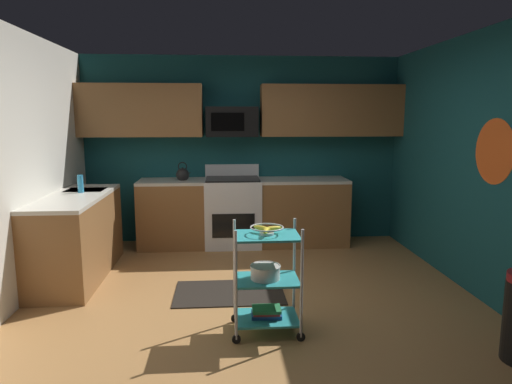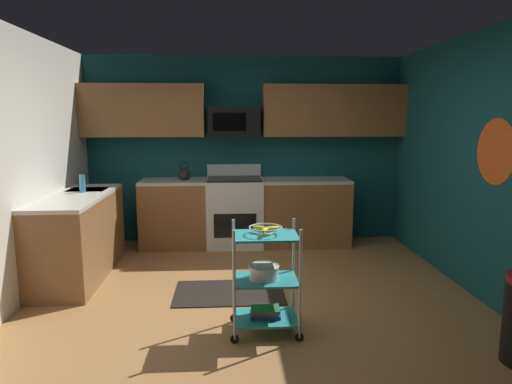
% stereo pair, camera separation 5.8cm
% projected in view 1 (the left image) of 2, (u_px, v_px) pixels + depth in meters
% --- Properties ---
extents(floor, '(4.40, 4.80, 0.04)m').
position_uv_depth(floor, '(255.00, 307.00, 4.31)').
color(floor, '#A87542').
rests_on(floor, ground).
extents(wall_back, '(4.52, 0.06, 2.60)m').
position_uv_depth(wall_back, '(243.00, 150.00, 6.49)').
color(wall_back, '#14474C').
rests_on(wall_back, ground).
extents(wall_right, '(0.06, 4.80, 2.60)m').
position_uv_depth(wall_right, '(492.00, 167.00, 4.26)').
color(wall_right, '#14474C').
rests_on(wall_right, ground).
extents(wall_flower_decal, '(0.00, 0.61, 0.61)m').
position_uv_depth(wall_flower_decal, '(494.00, 152.00, 4.17)').
color(wall_flower_decal, '#E5591E').
extents(counter_run, '(3.63, 2.30, 0.92)m').
position_uv_depth(counter_run, '(189.00, 220.00, 5.82)').
color(counter_run, brown).
rests_on(counter_run, ground).
extents(oven_range, '(0.76, 0.65, 1.10)m').
position_uv_depth(oven_range, '(233.00, 211.00, 6.29)').
color(oven_range, white).
rests_on(oven_range, ground).
extents(upper_cabinets, '(4.40, 0.33, 0.70)m').
position_uv_depth(upper_cabinets, '(246.00, 111.00, 6.21)').
color(upper_cabinets, brown).
extents(microwave, '(0.70, 0.39, 0.40)m').
position_uv_depth(microwave, '(232.00, 122.00, 6.19)').
color(microwave, black).
extents(rolling_cart, '(0.58, 0.40, 0.91)m').
position_uv_depth(rolling_cart, '(267.00, 279.00, 3.71)').
color(rolling_cart, silver).
rests_on(rolling_cart, ground).
extents(fruit_bowl, '(0.27, 0.27, 0.07)m').
position_uv_depth(fruit_bowl, '(267.00, 229.00, 3.65)').
color(fruit_bowl, silver).
rests_on(fruit_bowl, rolling_cart).
extents(mixing_bowl_large, '(0.25, 0.25, 0.11)m').
position_uv_depth(mixing_bowl_large, '(265.00, 272.00, 3.70)').
color(mixing_bowl_large, silver).
rests_on(mixing_bowl_large, rolling_cart).
extents(book_stack, '(0.26, 0.18, 0.08)m').
position_uv_depth(book_stack, '(266.00, 312.00, 3.76)').
color(book_stack, '#1E4C8C').
rests_on(book_stack, rolling_cart).
extents(kettle, '(0.21, 0.18, 0.26)m').
position_uv_depth(kettle, '(183.00, 174.00, 6.15)').
color(kettle, black).
rests_on(kettle, counter_run).
extents(dish_soap_bottle, '(0.06, 0.06, 0.20)m').
position_uv_depth(dish_soap_bottle, '(81.00, 184.00, 5.12)').
color(dish_soap_bottle, '#2D8CBF').
rests_on(dish_soap_bottle, counter_run).
extents(floor_rug, '(1.10, 0.70, 0.01)m').
position_uv_depth(floor_rug, '(229.00, 293.00, 4.61)').
color(floor_rug, black).
rests_on(floor_rug, ground).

